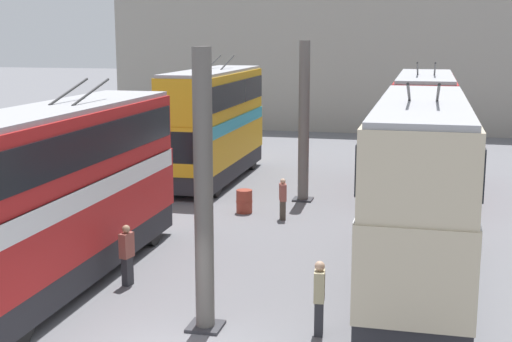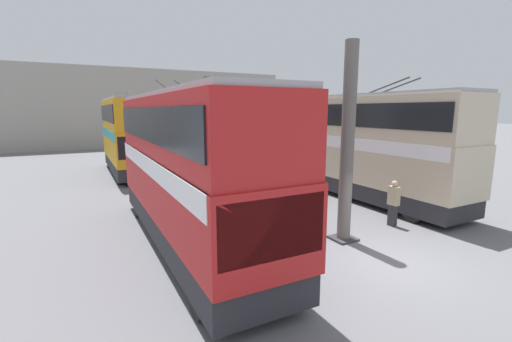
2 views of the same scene
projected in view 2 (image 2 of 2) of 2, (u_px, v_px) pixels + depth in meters
ground_plane at (392, 263)px, 10.13m from camera, size 240.00×240.00×0.00m
depot_back_wall at (148, 108)px, 41.86m from camera, size 0.50×36.00×9.43m
support_column_near at (347, 148)px, 11.42m from camera, size 0.81×0.81×6.68m
support_column_far at (208, 129)px, 23.38m from camera, size 0.81×0.81×6.68m
bus_left_near at (367, 141)px, 17.09m from camera, size 10.69×2.54×5.86m
bus_left_far at (253, 129)px, 27.94m from camera, size 9.38×2.54×5.84m
bus_right_mid at (188, 160)px, 11.15m from camera, size 11.14×2.54×5.63m
bus_right_far at (127, 131)px, 23.92m from camera, size 9.57×2.54×5.90m
person_by_right_row at (237, 209)px, 12.49m from camera, size 0.46×0.33×1.74m
person_by_left_row at (393, 202)px, 13.27m from camera, size 0.44×0.28×1.81m
person_aisle_midway at (224, 171)px, 20.81m from camera, size 0.47×0.36×1.59m
oil_drum at (194, 177)px, 20.71m from camera, size 0.66×0.66×0.92m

